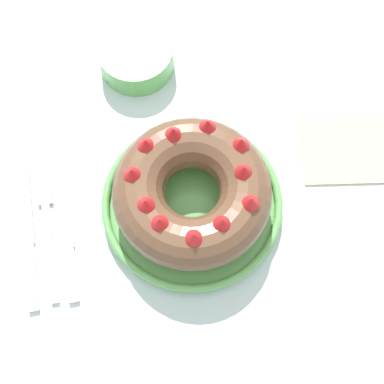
# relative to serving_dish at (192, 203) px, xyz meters

# --- Properties ---
(ground_plane) EXTENTS (8.00, 8.00, 0.00)m
(ground_plane) POSITION_rel_serving_dish_xyz_m (-0.01, -0.01, -0.77)
(ground_plane) COLOR brown
(dining_table) EXTENTS (1.48, 1.29, 0.76)m
(dining_table) POSITION_rel_serving_dish_xyz_m (-0.01, -0.01, -0.09)
(dining_table) COLOR silver
(dining_table) RESTS_ON ground_plane
(serving_dish) EXTENTS (0.28, 0.28, 0.02)m
(serving_dish) POSITION_rel_serving_dish_xyz_m (0.00, 0.00, 0.00)
(serving_dish) COLOR #6BB760
(serving_dish) RESTS_ON dining_table
(bundt_cake) EXTENTS (0.24, 0.24, 0.09)m
(bundt_cake) POSITION_rel_serving_dish_xyz_m (0.00, 0.00, 0.05)
(bundt_cake) COLOR brown
(bundt_cake) RESTS_ON serving_dish
(fork) EXTENTS (0.02, 0.22, 0.01)m
(fork) POSITION_rel_serving_dish_xyz_m (-0.23, 0.01, -0.01)
(fork) COLOR white
(fork) RESTS_ON dining_table
(serving_knife) EXTENTS (0.02, 0.23, 0.01)m
(serving_knife) POSITION_rel_serving_dish_xyz_m (-0.26, -0.02, -0.01)
(serving_knife) COLOR white
(serving_knife) RESTS_ON dining_table
(cake_knife) EXTENTS (0.02, 0.19, 0.01)m
(cake_knife) POSITION_rel_serving_dish_xyz_m (-0.20, -0.04, -0.01)
(cake_knife) COLOR white
(cake_knife) RESTS_ON dining_table
(side_bowl) EXTENTS (0.13, 0.13, 0.05)m
(side_bowl) POSITION_rel_serving_dish_xyz_m (-0.05, 0.27, 0.01)
(side_bowl) COLOR #6BB760
(side_bowl) RESTS_ON dining_table
(napkin) EXTENTS (0.19, 0.15, 0.00)m
(napkin) POSITION_rel_serving_dish_xyz_m (0.28, 0.05, -0.01)
(napkin) COLOR beige
(napkin) RESTS_ON dining_table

